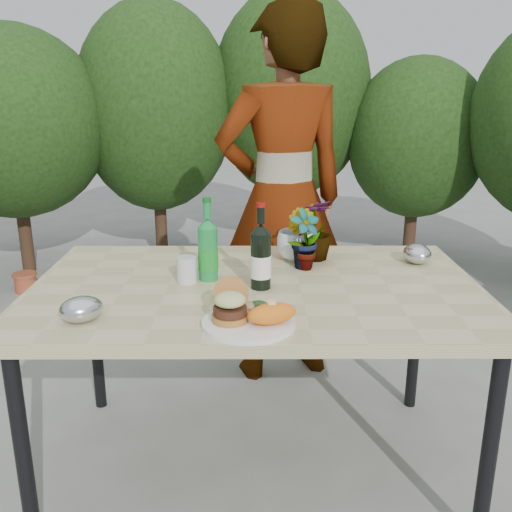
{
  "coord_description": "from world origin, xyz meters",
  "views": [
    {
      "loc": [
        -0.01,
        -1.92,
        1.44
      ],
      "look_at": [
        0.0,
        -0.08,
        0.88
      ],
      "focal_mm": 40.0,
      "sensor_mm": 36.0,
      "label": 1
    }
  ],
  "objects_px": {
    "patio_table": "(256,299)",
    "wine_bottle": "(261,257)",
    "person": "(282,200)",
    "dinner_plate": "(249,323)"
  },
  "relations": [
    {
      "from": "patio_table",
      "to": "dinner_plate",
      "type": "bearing_deg",
      "value": -93.6
    },
    {
      "from": "patio_table",
      "to": "dinner_plate",
      "type": "distance_m",
      "value": 0.37
    },
    {
      "from": "patio_table",
      "to": "wine_bottle",
      "type": "height_order",
      "value": "wine_bottle"
    },
    {
      "from": "patio_table",
      "to": "wine_bottle",
      "type": "bearing_deg",
      "value": -65.8
    },
    {
      "from": "patio_table",
      "to": "wine_bottle",
      "type": "xyz_separation_m",
      "value": [
        0.02,
        -0.04,
        0.17
      ]
    },
    {
      "from": "patio_table",
      "to": "wine_bottle",
      "type": "distance_m",
      "value": 0.17
    },
    {
      "from": "wine_bottle",
      "to": "person",
      "type": "bearing_deg",
      "value": 76.83
    },
    {
      "from": "patio_table",
      "to": "person",
      "type": "height_order",
      "value": "person"
    },
    {
      "from": "wine_bottle",
      "to": "person",
      "type": "relative_size",
      "value": 0.17
    },
    {
      "from": "dinner_plate",
      "to": "person",
      "type": "xyz_separation_m",
      "value": [
        0.15,
        1.13,
        0.14
      ]
    }
  ]
}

